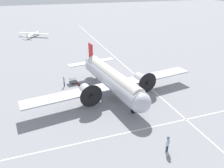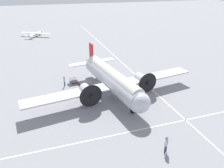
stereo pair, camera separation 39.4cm
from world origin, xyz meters
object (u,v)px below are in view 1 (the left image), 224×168
passenger_boarding (64,80)px  suitcase_near_door (79,84)px  airliner_main (113,80)px  light_aircraft_distant (34,34)px  baggage_cart (73,81)px  suitcase_upright_spare (80,84)px  crew_foreground (168,143)px

passenger_boarding → suitcase_near_door: (0.50, 2.29, -0.84)m
airliner_main → light_aircraft_distant: bearing=-174.9°
suitcase_near_door → baggage_cart: bearing=-156.8°
airliner_main → suitcase_upright_spare: size_ratio=56.52×
suitcase_upright_spare → crew_foreground: bearing=15.9°
suitcase_near_door → passenger_boarding: bearing=-102.4°
crew_foreground → suitcase_upright_spare: crew_foreground is taller
crew_foreground → light_aircraft_distant: light_aircraft_distant is taller
passenger_boarding → light_aircraft_distant: 39.05m
suitcase_near_door → airliner_main: bearing=38.9°
airliner_main → passenger_boarding: airliner_main is taller
crew_foreground → light_aircraft_distant: (-57.74, -11.66, -0.33)m
airliner_main → light_aircraft_distant: airliner_main is taller
passenger_boarding → suitcase_upright_spare: (0.61, 2.46, -0.86)m
crew_foreground → suitcase_upright_spare: (-18.29, -5.19, -0.92)m
passenger_boarding → crew_foreground: bearing=41.9°
suitcase_near_door → suitcase_upright_spare: size_ratio=1.09×
passenger_boarding → light_aircraft_distant: light_aircraft_distant is taller
suitcase_near_door → suitcase_upright_spare: (0.11, 0.17, -0.02)m
baggage_cart → light_aircraft_distant: (-37.92, -5.68, 0.53)m
baggage_cart → light_aircraft_distant: light_aircraft_distant is taller
passenger_boarding → suitcase_near_door: passenger_boarding is taller
passenger_boarding → suitcase_near_door: size_ratio=3.45×
passenger_boarding → suitcase_near_door: bearing=97.5°
suitcase_upright_spare → airliner_main: bearing=38.3°
baggage_cart → suitcase_near_door: bearing=18.8°
airliner_main → suitcase_near_door: airliner_main is taller
airliner_main → baggage_cart: size_ratio=14.22×
crew_foreground → light_aircraft_distant: bearing=-104.8°
airliner_main → suitcase_near_door: bearing=-149.3°
airliner_main → suitcase_near_door: (-5.28, -4.26, -2.36)m
crew_foreground → suitcase_near_door: 19.19m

